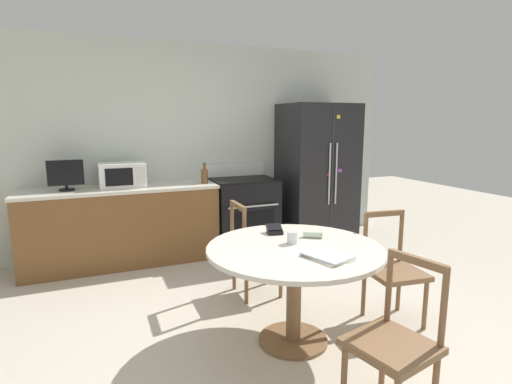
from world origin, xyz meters
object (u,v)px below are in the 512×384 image
dining_chair_right (393,271)px  dining_chair_far (254,250)px  refrigerator (317,174)px  candle_glass (292,238)px  wallet (274,230)px  countertop_tv (66,174)px  microwave (122,175)px  counter_bottle (205,176)px  oven_range (243,213)px  dining_chair_near (394,343)px

dining_chair_right → dining_chair_far: size_ratio=1.00×
refrigerator → dining_chair_far: size_ratio=2.07×
candle_glass → wallet: size_ratio=0.61×
dining_chair_right → countertop_tv: bearing=-35.8°
refrigerator → wallet: bearing=-129.4°
microwave → wallet: size_ratio=3.37×
refrigerator → countertop_tv: (-3.09, 0.08, 0.14)m
counter_bottle → dining_chair_right: counter_bottle is taller
dining_chair_far → wallet: dining_chair_far is taller
countertop_tv → dining_chair_right: countertop_tv is taller
oven_range → wallet: (-0.45, -1.88, 0.30)m
countertop_tv → oven_range: bearing=-0.6°
oven_range → wallet: bearing=-103.4°
candle_glass → wallet: (-0.01, 0.30, -0.01)m
refrigerator → counter_bottle: (-1.57, -0.01, 0.06)m
dining_chair_right → candle_glass: dining_chair_right is taller
countertop_tv → candle_glass: 2.73m
refrigerator → oven_range: bearing=177.1°
countertop_tv → microwave: bearing=4.2°
dining_chair_far → candle_glass: 0.89m
microwave → candle_glass: 2.47m
microwave → countertop_tv: bearing=-175.8°
oven_range → countertop_tv: countertop_tv is taller
dining_chair_far → candle_glass: (-0.03, -0.82, 0.35)m
microwave → candle_glass: bearing=-65.5°
counter_bottle → candle_glass: 2.12m
countertop_tv → counter_bottle: 1.52m
refrigerator → wallet: refrigerator is taller
counter_bottle → dining_chair_near: bearing=-86.0°
candle_glass → wallet: bearing=91.3°
oven_range → dining_chair_far: bearing=-106.9°
microwave → wallet: bearing=-62.5°
counter_bottle → dining_chair_right: bearing=-66.4°
candle_glass → refrigerator: bearing=54.8°
refrigerator → microwave: size_ratio=3.72×
counter_bottle → candle_glass: size_ratio=2.73×
dining_chair_near → dining_chair_right: same height
counter_bottle → dining_chair_far: (0.11, -1.29, -0.56)m
dining_chair_far → wallet: bearing=-3.2°
dining_chair_right → microwave: bearing=-43.9°
countertop_tv → counter_bottle: countertop_tv is taller
dining_chair_far → refrigerator: bearing=132.4°
dining_chair_far → wallet: (-0.04, -0.52, 0.34)m
dining_chair_right → wallet: (-0.89, 0.40, 0.34)m
oven_range → wallet: 1.95m
refrigerator → countertop_tv: size_ratio=5.15×
counter_bottle → wallet: size_ratio=1.68×
refrigerator → microwave: 2.51m
dining_chair_near → dining_chair_far: same height
counter_bottle → wallet: counter_bottle is taller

